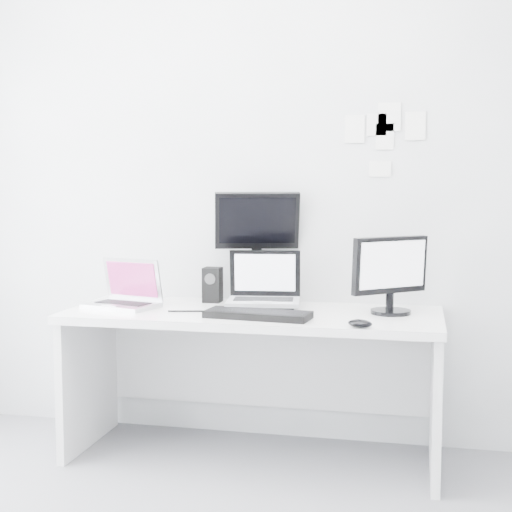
% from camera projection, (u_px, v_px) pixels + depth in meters
% --- Properties ---
extents(back_wall, '(3.60, 0.00, 3.60)m').
position_uv_depth(back_wall, '(268.00, 183.00, 3.85)').
color(back_wall, silver).
rests_on(back_wall, ground).
extents(desk, '(1.80, 0.70, 0.73)m').
position_uv_depth(desk, '(253.00, 385.00, 3.60)').
color(desk, white).
rests_on(desk, ground).
extents(macbook, '(0.39, 0.33, 0.25)m').
position_uv_depth(macbook, '(121.00, 283.00, 3.65)').
color(macbook, silver).
rests_on(macbook, desk).
extents(speaker, '(0.11, 0.11, 0.18)m').
position_uv_depth(speaker, '(213.00, 285.00, 3.83)').
color(speaker, black).
rests_on(speaker, desk).
extents(dell_laptop, '(0.39, 0.32, 0.29)m').
position_uv_depth(dell_laptop, '(263.00, 280.00, 3.59)').
color(dell_laptop, '#BBBDC3').
rests_on(dell_laptop, desk).
extents(rear_monitor, '(0.46, 0.27, 0.59)m').
position_uv_depth(rear_monitor, '(257.00, 246.00, 3.82)').
color(rear_monitor, black).
rests_on(rear_monitor, desk).
extents(samsung_monitor, '(0.44, 0.42, 0.38)m').
position_uv_depth(samsung_monitor, '(391.00, 274.00, 3.47)').
color(samsung_monitor, black).
rests_on(samsung_monitor, desk).
extents(keyboard, '(0.50, 0.22, 0.03)m').
position_uv_depth(keyboard, '(258.00, 315.00, 3.37)').
color(keyboard, black).
rests_on(keyboard, desk).
extents(mouse, '(0.12, 0.10, 0.04)m').
position_uv_depth(mouse, '(360.00, 323.00, 3.15)').
color(mouse, black).
rests_on(mouse, desk).
extents(wall_note_0, '(0.10, 0.00, 0.14)m').
position_uv_depth(wall_note_0, '(355.00, 129.00, 3.72)').
color(wall_note_0, white).
rests_on(wall_note_0, back_wall).
extents(wall_note_1, '(0.09, 0.00, 0.13)m').
position_uv_depth(wall_note_1, '(385.00, 137.00, 3.69)').
color(wall_note_1, white).
rests_on(wall_note_1, back_wall).
extents(wall_note_2, '(0.10, 0.00, 0.14)m').
position_uv_depth(wall_note_2, '(415.00, 126.00, 3.65)').
color(wall_note_2, white).
rests_on(wall_note_2, back_wall).
extents(wall_note_3, '(0.11, 0.00, 0.08)m').
position_uv_depth(wall_note_3, '(380.00, 169.00, 3.71)').
color(wall_note_3, white).
rests_on(wall_note_3, back_wall).
extents(wall_note_4, '(0.10, 0.00, 0.11)m').
position_uv_depth(wall_note_4, '(377.00, 125.00, 3.69)').
color(wall_note_4, white).
rests_on(wall_note_4, back_wall).
extents(wall_note_5, '(0.11, 0.00, 0.14)m').
position_uv_depth(wall_note_5, '(389.00, 117.00, 3.67)').
color(wall_note_5, white).
rests_on(wall_note_5, back_wall).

